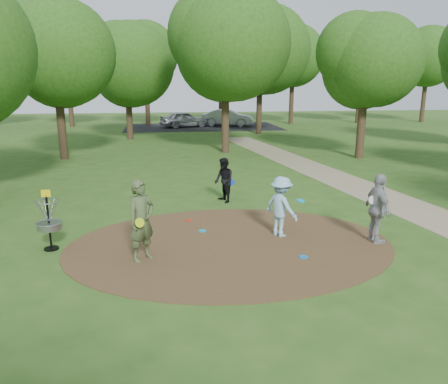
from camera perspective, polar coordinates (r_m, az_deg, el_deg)
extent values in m
plane|color=#2D5119|center=(11.35, 0.84, -6.88)|extent=(100.00, 100.00, 0.00)
cylinder|color=#47301C|center=(11.34, 0.84, -6.83)|extent=(8.40, 8.40, 0.02)
cube|color=#8C7A5B|center=(15.42, 24.24, -2.39)|extent=(7.55, 39.89, 0.01)
cube|color=black|center=(40.82, -2.83, 8.50)|extent=(14.00, 8.00, 0.01)
imported|color=#465631|center=(10.28, -10.73, -3.70)|extent=(0.83, 0.82, 1.93)
cylinder|color=#C4E219|center=(9.96, -10.95, -3.96)|extent=(0.22, 0.10, 0.22)
imported|color=#8FBFD5|center=(11.81, 7.46, -1.92)|extent=(1.09, 1.23, 1.65)
cylinder|color=#0C90CC|center=(11.96, 9.98, -1.13)|extent=(0.31, 0.31, 0.08)
imported|color=black|center=(15.05, -0.01, 1.54)|extent=(0.78, 0.89, 1.55)
cylinder|color=#0B39CB|center=(15.12, 0.99, 1.26)|extent=(0.23, 0.12, 0.22)
imported|color=#99999C|center=(11.86, 19.45, -2.10)|extent=(0.50, 1.10, 1.84)
cylinder|color=silver|center=(11.68, 18.75, -0.98)|extent=(0.23, 0.12, 0.22)
cylinder|color=#1698B7|center=(12.28, -2.84, -5.08)|extent=(0.22, 0.22, 0.02)
cylinder|color=blue|center=(10.68, 10.35, -8.34)|extent=(0.22, 0.22, 0.02)
cylinder|color=#B62712|center=(13.20, -4.59, -3.71)|extent=(0.22, 0.22, 0.02)
imported|color=#9FA3A7|center=(40.48, -5.25, 9.44)|extent=(4.62, 3.01, 1.46)
imported|color=#929298|center=(41.54, 0.47, 9.68)|extent=(4.98, 2.87, 1.55)
cylinder|color=black|center=(11.65, -21.89, -3.86)|extent=(0.05, 0.05, 1.35)
cylinder|color=black|center=(11.85, -21.60, -6.88)|extent=(0.36, 0.36, 0.04)
cylinder|color=gray|center=(11.66, -21.87, -4.12)|extent=(0.60, 0.60, 0.16)
torus|color=gray|center=(11.64, -21.90, -3.75)|extent=(0.63, 0.63, 0.03)
torus|color=gray|center=(11.49, -22.16, -1.13)|extent=(0.58, 0.58, 0.02)
cube|color=yellow|center=(11.44, -22.25, -0.17)|extent=(0.22, 0.02, 0.18)
cylinder|color=#332316|center=(25.14, -20.48, 8.37)|extent=(0.44, 0.44, 3.80)
sphere|color=#254A13|center=(25.07, -21.18, 16.09)|extent=(5.43, 5.43, 5.43)
cylinder|color=#332316|center=(25.79, 0.17, 9.81)|extent=(0.44, 0.44, 4.18)
sphere|color=#254A13|center=(25.78, 0.18, 18.37)|extent=(6.39, 6.39, 6.39)
cylinder|color=#332316|center=(24.95, 17.50, 8.35)|extent=(0.44, 0.44, 3.61)
sphere|color=#254A13|center=(24.86, 18.05, 15.50)|extent=(4.76, 4.76, 4.76)
cylinder|color=#332316|center=(32.63, -12.27, 9.76)|extent=(0.44, 0.44, 3.42)
sphere|color=#254A13|center=(32.56, -12.59, 15.58)|extent=(5.85, 5.85, 5.85)
cylinder|color=#332316|center=(35.34, 4.62, 11.12)|extent=(0.44, 0.44, 4.37)
sphere|color=#254A13|center=(35.35, 4.76, 17.67)|extent=(6.74, 6.74, 6.74)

